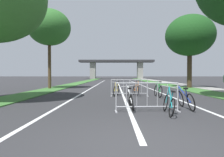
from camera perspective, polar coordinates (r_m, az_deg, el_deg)
ground_plane at (r=3.86m, az=9.33°, el=-19.06°), size 300.00×300.00×0.00m
grass_verge_left at (r=32.88m, az=-9.17°, el=-1.16°), size 2.09×70.35×0.05m
grass_verge_right at (r=33.09m, az=12.62°, el=-1.16°), size 2.09×70.35×0.05m
sidewalk_path_right at (r=33.55m, az=15.94°, el=-1.12°), size 1.89×70.35×0.08m
lane_stripe_center at (r=23.97m, az=2.09°, el=-2.05°), size 0.14×40.70×0.01m
lane_stripe_right_lane at (r=24.21m, az=8.87°, el=-2.03°), size 0.14×40.70×0.01m
lane_stripe_left_lane at (r=24.08m, az=-4.72°, el=-2.03°), size 0.14×40.70×0.01m
overpass_bridge at (r=61.80m, az=1.30°, el=4.04°), size 23.60×4.22×5.99m
tree_left_oak_mid at (r=19.58m, az=-18.04°, el=14.10°), size 3.97×3.97×7.46m
tree_right_pine_near at (r=21.11m, az=21.98°, el=11.62°), size 4.77×4.77×7.26m
crowd_barrier_nearest at (r=7.09m, az=10.34°, el=-5.46°), size 2.32×0.58×1.05m
crowd_barrier_second at (r=11.95m, az=5.17°, el=-2.77°), size 2.31×0.49×1.05m
bicycle_yellow_0 at (r=12.30m, az=1.32°, el=-3.43°), size 0.56×1.56×0.92m
bicycle_blue_1 at (r=8.07m, az=20.81°, el=-5.81°), size 0.47×1.73×0.90m
bicycle_orange_2 at (r=12.47m, az=7.03°, el=-3.32°), size 0.53×1.59×0.98m
bicycle_white_3 at (r=7.43m, az=5.42°, el=-6.36°), size 0.55×1.62×0.91m
bicycle_teal_4 at (r=6.82m, az=16.46°, el=-7.13°), size 0.54×1.64×0.95m
bicycle_green_5 at (r=11.84m, az=13.45°, el=-3.52°), size 0.52×1.64×0.96m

